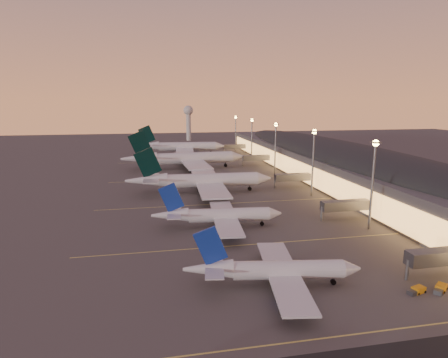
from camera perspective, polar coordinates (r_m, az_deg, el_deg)
ground at (r=103.07m, az=3.74°, el=-8.90°), size 700.00×700.00×0.00m
airliner_narrow_south at (r=77.30m, az=7.46°, el=-13.63°), size 35.72×32.22×12.77m
airliner_narrow_north at (r=109.99m, az=-0.97°, el=-5.58°), size 38.38×34.41×13.70m
airliner_wide_near at (r=151.39m, az=-3.62°, el=-0.25°), size 59.05×53.72×18.92m
airliner_wide_mid at (r=206.28m, az=-6.06°, el=3.12°), size 67.36×61.38×21.56m
airliner_wide_far at (r=264.08m, az=-6.81°, el=4.93°), size 63.68×58.23×20.37m
terminal_building at (r=189.01m, az=16.46°, el=2.90°), size 56.35×255.00×17.46m
light_masts at (r=170.54m, az=10.02°, el=5.27°), size 2.20×217.20×25.90m
radar_tower at (r=355.20m, az=-5.44°, el=9.38°), size 9.00×9.00×32.50m
lane_markings at (r=140.28m, az=-0.41°, el=-3.24°), size 90.00×180.36×0.00m
baggage_tug_a at (r=84.03m, az=27.32°, el=-14.85°), size 4.12×2.59×1.15m
baggage_tug_b at (r=86.79m, az=30.10°, el=-14.26°), size 4.19×3.68×1.21m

